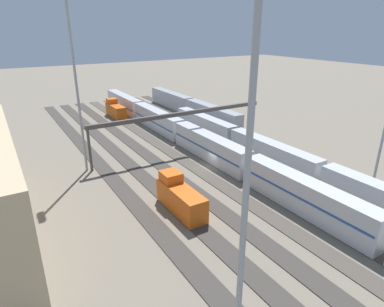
{
  "coord_description": "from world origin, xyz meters",
  "views": [
    {
      "loc": [
        -48.18,
        33.02,
        25.22
      ],
      "look_at": [
        2.27,
        2.29,
        2.5
      ],
      "focal_mm": 30.89,
      "sensor_mm": 36.0,
      "label": 1
    }
  ],
  "objects_px": {
    "light_mast_1": "(251,120)",
    "signal_gantry": "(182,117)",
    "train_on_track_3": "(210,147)",
    "train_on_track_6": "(180,197)",
    "light_mast_3": "(74,63)",
    "train_on_track_4": "(115,110)",
    "train_on_track_1": "(323,173)",
    "train_on_track_0": "(190,107)"
  },
  "relations": [
    {
      "from": "train_on_track_6",
      "to": "signal_gantry",
      "type": "bearing_deg",
      "value": -30.71
    },
    {
      "from": "train_on_track_1",
      "to": "signal_gantry",
      "type": "height_order",
      "value": "signal_gantry"
    },
    {
      "from": "light_mast_1",
      "to": "light_mast_3",
      "type": "distance_m",
      "value": 44.7
    },
    {
      "from": "train_on_track_0",
      "to": "train_on_track_3",
      "type": "distance_m",
      "value": 36.08
    },
    {
      "from": "train_on_track_1",
      "to": "train_on_track_3",
      "type": "height_order",
      "value": "train_on_track_3"
    },
    {
      "from": "train_on_track_6",
      "to": "train_on_track_1",
      "type": "xyz_separation_m",
      "value": [
        -5.06,
        -25.0,
        -0.14
      ]
    },
    {
      "from": "train_on_track_6",
      "to": "light_mast_3",
      "type": "relative_size",
      "value": 0.32
    },
    {
      "from": "light_mast_1",
      "to": "train_on_track_0",
      "type": "bearing_deg",
      "value": -28.41
    },
    {
      "from": "train_on_track_4",
      "to": "train_on_track_3",
      "type": "height_order",
      "value": "same"
    },
    {
      "from": "train_on_track_0",
      "to": "train_on_track_4",
      "type": "relative_size",
      "value": 4.72
    },
    {
      "from": "train_on_track_1",
      "to": "light_mast_3",
      "type": "height_order",
      "value": "light_mast_3"
    },
    {
      "from": "signal_gantry",
      "to": "light_mast_3",
      "type": "bearing_deg",
      "value": 87.95
    },
    {
      "from": "light_mast_1",
      "to": "train_on_track_6",
      "type": "bearing_deg",
      "value": -19.13
    },
    {
      "from": "train_on_track_4",
      "to": "light_mast_3",
      "type": "bearing_deg",
      "value": 152.99
    },
    {
      "from": "train_on_track_1",
      "to": "train_on_track_4",
      "type": "relative_size",
      "value": 9.56
    },
    {
      "from": "light_mast_1",
      "to": "signal_gantry",
      "type": "height_order",
      "value": "light_mast_1"
    },
    {
      "from": "light_mast_1",
      "to": "signal_gantry",
      "type": "bearing_deg",
      "value": -24.94
    },
    {
      "from": "light_mast_3",
      "to": "train_on_track_1",
      "type": "bearing_deg",
      "value": -129.23
    },
    {
      "from": "train_on_track_4",
      "to": "light_mast_1",
      "type": "distance_m",
      "value": 83.67
    },
    {
      "from": "train_on_track_1",
      "to": "signal_gantry",
      "type": "xyz_separation_m",
      "value": [
        26.1,
        12.5,
        5.71
      ]
    },
    {
      "from": "train_on_track_4",
      "to": "train_on_track_3",
      "type": "relative_size",
      "value": 0.08
    },
    {
      "from": "train_on_track_0",
      "to": "train_on_track_3",
      "type": "height_order",
      "value": "same"
    },
    {
      "from": "train_on_track_1",
      "to": "light_mast_1",
      "type": "height_order",
      "value": "light_mast_1"
    },
    {
      "from": "train_on_track_3",
      "to": "train_on_track_1",
      "type": "bearing_deg",
      "value": -152.82
    },
    {
      "from": "train_on_track_6",
      "to": "train_on_track_3",
      "type": "relative_size",
      "value": 0.08
    },
    {
      "from": "train_on_track_0",
      "to": "light_mast_1",
      "type": "height_order",
      "value": "light_mast_1"
    },
    {
      "from": "train_on_track_3",
      "to": "signal_gantry",
      "type": "height_order",
      "value": "signal_gantry"
    },
    {
      "from": "train_on_track_1",
      "to": "light_mast_3",
      "type": "relative_size",
      "value": 3.05
    },
    {
      "from": "train_on_track_1",
      "to": "signal_gantry",
      "type": "distance_m",
      "value": 29.5
    },
    {
      "from": "train_on_track_3",
      "to": "train_on_track_0",
      "type": "bearing_deg",
      "value": -24.56
    },
    {
      "from": "light_mast_1",
      "to": "light_mast_3",
      "type": "bearing_deg",
      "value": -0.13
    },
    {
      "from": "train_on_track_6",
      "to": "light_mast_3",
      "type": "bearing_deg",
      "value": 19.83
    },
    {
      "from": "train_on_track_6",
      "to": "light_mast_1",
      "type": "bearing_deg",
      "value": 160.87
    },
    {
      "from": "signal_gantry",
      "to": "train_on_track_0",
      "type": "bearing_deg",
      "value": -33.74
    },
    {
      "from": "train_on_track_0",
      "to": "light_mast_3",
      "type": "relative_size",
      "value": 1.51
    },
    {
      "from": "train_on_track_0",
      "to": "train_on_track_1",
      "type": "bearing_deg",
      "value": 174.54
    },
    {
      "from": "train_on_track_4",
      "to": "train_on_track_1",
      "type": "bearing_deg",
      "value": -166.37
    },
    {
      "from": "train_on_track_4",
      "to": "train_on_track_0",
      "type": "bearing_deg",
      "value": -115.51
    },
    {
      "from": "train_on_track_6",
      "to": "train_on_track_4",
      "type": "bearing_deg",
      "value": -9.99
    },
    {
      "from": "train_on_track_0",
      "to": "signal_gantry",
      "type": "bearing_deg",
      "value": 146.26
    },
    {
      "from": "train_on_track_0",
      "to": "light_mast_1",
      "type": "bearing_deg",
      "value": 151.59
    },
    {
      "from": "train_on_track_6",
      "to": "train_on_track_3",
      "type": "xyz_separation_m",
      "value": [
        14.42,
        -15.0,
        0.45
      ]
    }
  ]
}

